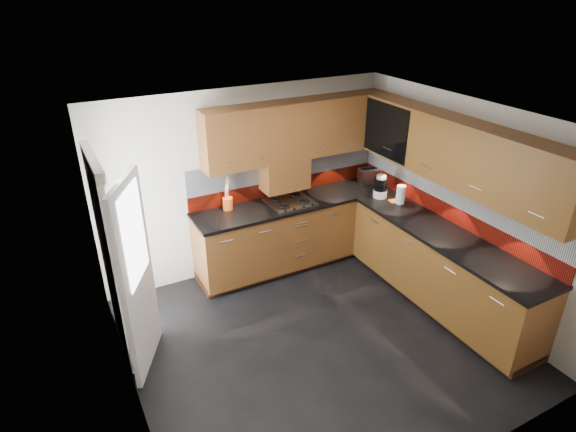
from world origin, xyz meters
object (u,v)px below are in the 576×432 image
gas_hob (290,202)px  food_processor (381,187)px  utensil_pot (228,202)px  toaster (369,176)px

gas_hob → food_processor: food_processor is taller
utensil_pot → toaster: utensil_pot is taller
gas_hob → toaster: bearing=3.9°
utensil_pot → food_processor: bearing=-17.2°
gas_hob → utensil_pot: (-0.78, 0.20, 0.08)m
food_processor → utensil_pot: bearing=162.8°
utensil_pot → food_processor: 1.99m
toaster → food_processor: size_ratio=1.01×
food_processor → gas_hob: bearing=160.9°
gas_hob → toaster: size_ratio=1.84×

